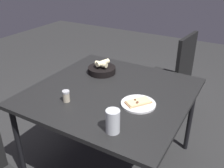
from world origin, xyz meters
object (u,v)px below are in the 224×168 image
Objects in this scene: pizza_plate at (138,103)px; pepper_shaker at (66,97)px; bread_basket at (102,69)px; beer_glass at (113,123)px; chair_far at (173,72)px; dining_table at (111,96)px.

pepper_shaker reaches higher than pizza_plate.
beer_glass reaches higher than bread_basket.
beer_glass is at bearing -177.31° from chair_far.
bread_basket is at bearing 44.06° from dining_table.
beer_glass reaches higher than pepper_shaker.
beer_glass is 0.46m from pepper_shaker.
dining_table is at bearing 168.93° from chair_far.
bread_basket is 0.25× the size of chair_far.
chair_far reaches higher than pepper_shaker.
pizza_plate is at bearing -0.80° from beer_glass.
chair_far is (1.26, -0.38, -0.23)m from pepper_shaker.
pizza_plate is 1.08m from chair_far.
bread_basket is 0.53m from pepper_shaker.
beer_glass reaches higher than pizza_plate.
dining_table is 0.50m from beer_glass.
beer_glass is 1.42m from chair_far.
dining_table is 0.36m from pepper_shaker.
beer_glass is at bearing -143.51° from bread_basket.
dining_table is 1.22× the size of chair_far.
beer_glass is 0.15× the size of chair_far.
dining_table is 0.34m from bread_basket.
dining_table is at bearing -135.94° from bread_basket.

